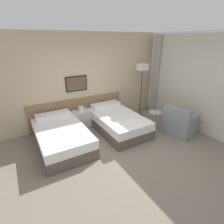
% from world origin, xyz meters
% --- Properties ---
extents(ground_plane, '(16.00, 16.00, 0.00)m').
position_xyz_m(ground_plane, '(0.00, 0.00, 0.00)').
color(ground_plane, slate).
extents(wall_headboard, '(10.00, 0.10, 2.70)m').
position_xyz_m(wall_headboard, '(-0.02, 2.17, 1.30)').
color(wall_headboard, '#C6B28E').
rests_on(wall_headboard, ground_plane).
extents(wall_window, '(0.21, 4.65, 2.70)m').
position_xyz_m(wall_window, '(2.49, -0.07, 1.34)').
color(wall_window, white).
rests_on(wall_window, ground_plane).
extents(bed_near_door, '(1.14, 1.92, 0.62)m').
position_xyz_m(bed_near_door, '(-1.20, 1.16, 0.25)').
color(bed_near_door, brown).
rests_on(bed_near_door, ground_plane).
extents(bed_near_window, '(1.14, 1.92, 0.62)m').
position_xyz_m(bed_near_window, '(0.44, 1.16, 0.25)').
color(bed_near_window, brown).
rests_on(bed_near_window, ground_plane).
extents(nightstand, '(0.50, 0.36, 0.65)m').
position_xyz_m(nightstand, '(-0.38, 1.89, 0.27)').
color(nightstand, beige).
rests_on(nightstand, ground_plane).
extents(floor_lamp, '(0.28, 0.28, 1.78)m').
position_xyz_m(floor_lamp, '(1.67, 1.65, 1.53)').
color(floor_lamp, black).
rests_on(floor_lamp, ground_plane).
extents(side_table, '(0.37, 0.37, 0.59)m').
position_xyz_m(side_table, '(1.35, 0.58, 0.40)').
color(side_table, gray).
rests_on(side_table, ground_plane).
extents(armchair, '(0.90, 0.88, 0.85)m').
position_xyz_m(armchair, '(1.86, 0.10, 0.28)').
color(armchair, gray).
rests_on(armchair, ground_plane).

